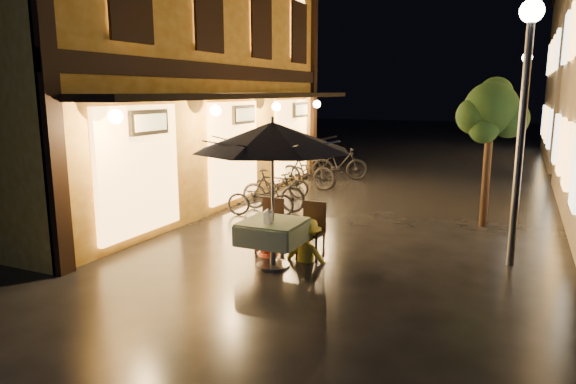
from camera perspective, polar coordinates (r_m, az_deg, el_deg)
The scene contains 18 objects.
ground at distance 8.10m, azimuth 1.08°, elevation -9.48°, with size 90.00×90.00×0.00m, color black.
west_building at distance 14.03m, azimuth -14.55°, elevation 14.30°, with size 5.90×11.40×7.40m.
street_tree at distance 11.50m, azimuth 21.70°, elevation 8.21°, with size 1.43×1.20×3.15m.
streetlamp_near at distance 8.97m, azimuth 24.87°, elevation 10.55°, with size 0.36×0.36×4.23m.
streetlamp_far at distance 20.97m, azimuth 24.79°, elevation 10.30°, with size 0.36×0.36×4.23m.
cafe_table at distance 8.41m, azimuth -1.69°, elevation -4.49°, with size 0.99×0.99×0.78m.
patio_umbrella at distance 8.13m, azimuth -1.75°, elevation 6.17°, with size 2.57×2.57×2.46m.
cafe_chair_left at distance 9.23m, azimuth -1.92°, elevation -3.38°, with size 0.42×0.42×0.97m.
cafe_chair_right at distance 8.92m, azimuth 2.71°, elevation -3.91°, with size 0.42×0.42×0.97m.
table_lantern at distance 8.17m, azimuth -2.24°, elevation -2.55°, with size 0.16×0.16×0.25m.
person_orange at distance 9.05m, azimuth -2.13°, elevation -2.42°, with size 0.71×0.55×1.46m, color #CD4525.
person_yellow at distance 8.69m, azimuth 2.14°, elevation -3.09°, with size 0.93×0.53×1.43m, color yellow.
bicycle_0 at distance 11.88m, azimuth -3.07°, elevation -0.73°, with size 0.55×1.57×0.82m, color black.
bicycle_1 at distance 12.36m, azimuth -1.69°, elevation 0.18°, with size 0.47×1.68×1.01m, color black.
bicycle_2 at distance 13.83m, azimuth -0.86°, elevation 0.91°, with size 0.53×1.52×0.80m, color black.
bicycle_3 at distance 15.17m, azimuth 2.12°, elevation 2.34°, with size 0.51×1.79×1.08m, color black.
bicycle_4 at distance 15.46m, azimuth 2.73°, elevation 2.21°, with size 0.61×1.74×0.92m, color black.
bicycle_5 at distance 16.76m, azimuth 5.78°, elevation 3.14°, with size 0.51×1.79×1.08m, color black.
Camera 1 is at (2.99, -6.97, 2.85)m, focal length 32.00 mm.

